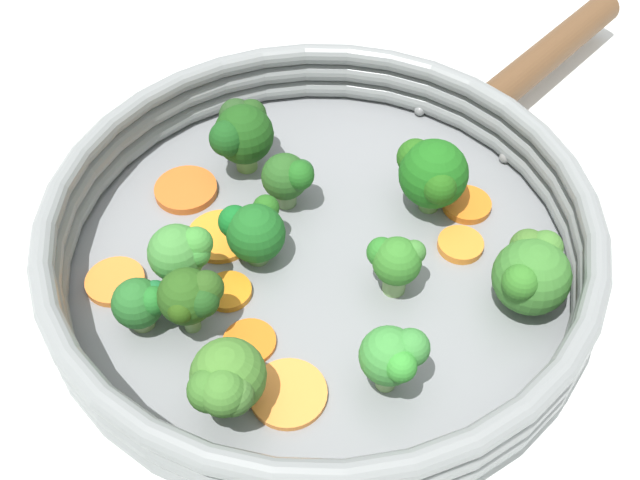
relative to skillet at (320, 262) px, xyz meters
name	(u,v)px	position (x,y,z in m)	size (l,w,h in m)	color
ground_plane	(320,269)	(0.00, 0.00, -0.01)	(4.00, 4.00, 0.00)	white
skillet	(320,262)	(0.00, 0.00, 0.00)	(0.34, 0.34, 0.02)	gray
skillet_rim_wall	(320,231)	(0.00, 0.00, 0.03)	(0.36, 0.36, 0.05)	gray
skillet_handle	(544,58)	(-0.19, 0.20, 0.02)	(0.03, 0.03, 0.21)	brown
skillet_rivet_left	(505,157)	(-0.08, 0.14, 0.01)	(0.01, 0.01, 0.01)	gray
skillet_rivet_right	(420,110)	(-0.14, 0.09, 0.01)	(0.01, 0.01, 0.01)	gray
carrot_slice_0	(115,281)	(0.02, -0.13, 0.01)	(0.04, 0.04, 0.00)	orange
carrot_slice_1	(221,236)	(-0.02, -0.07, 0.01)	(0.05, 0.05, 0.00)	orange
carrot_slice_2	(460,244)	(0.00, 0.09, 0.01)	(0.03, 0.03, 0.01)	orange
carrot_slice_3	(467,205)	(-0.04, 0.11, 0.01)	(0.03, 0.03, 0.01)	orange
carrot_slice_4	(288,394)	(0.10, -0.03, 0.01)	(0.05, 0.05, 0.00)	orange
carrot_slice_5	(186,190)	(-0.06, -0.09, 0.01)	(0.04, 0.04, 0.01)	orange
carrot_slice_6	(249,342)	(0.07, -0.05, 0.01)	(0.03, 0.03, 0.00)	orange
carrot_slice_7	(228,291)	(0.03, -0.06, 0.01)	(0.03, 0.03, 0.00)	orange
broccoli_floret_0	(396,261)	(0.03, 0.04, 0.03)	(0.03, 0.04, 0.04)	#7CA560
broccoli_floret_1	(241,132)	(-0.09, -0.05, 0.04)	(0.05, 0.05, 0.05)	#709747
broccoli_floret_2	(226,382)	(0.11, -0.06, 0.04)	(0.05, 0.04, 0.05)	#7FB267
broccoli_floret_3	(191,297)	(0.05, -0.08, 0.04)	(0.04, 0.04, 0.05)	#6B8F4E
broccoli_floret_4	(254,226)	(-0.01, -0.04, 0.03)	(0.04, 0.04, 0.04)	#648B4E
broccoli_floret_5	(290,177)	(-0.05, -0.02, 0.03)	(0.03, 0.04, 0.04)	#698554
broccoli_floret_6	(143,303)	(0.05, -0.11, 0.03)	(0.03, 0.04, 0.04)	#87A361
broccoli_floret_7	(181,252)	(0.02, -0.09, 0.04)	(0.04, 0.04, 0.05)	#679446
broccoli_floret_8	(432,174)	(-0.04, 0.08, 0.04)	(0.05, 0.05, 0.06)	#638F48
broccoli_floret_9	(531,273)	(0.05, 0.13, 0.04)	(0.05, 0.05, 0.05)	#84B36A
broccoli_floret_10	(394,356)	(0.10, 0.03, 0.04)	(0.04, 0.04, 0.05)	#8AB66A
mushroom_piece_0	(423,166)	(-0.07, 0.08, 0.01)	(0.02, 0.02, 0.01)	brown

